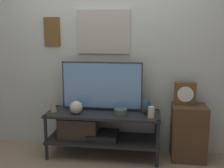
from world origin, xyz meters
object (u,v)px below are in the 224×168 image
at_px(vase_urn_stoneware, 146,106).
at_px(mantel_clock, 185,93).
at_px(vase_slim_bronze, 53,102).
at_px(television, 102,86).
at_px(vase_wide_bowl, 121,112).
at_px(candle_jar, 151,112).
at_px(vase_round_glass, 76,107).

xyz_separation_m(vase_urn_stoneware, mantel_clock, (0.45, 0.11, 0.15)).
bearing_deg(vase_slim_bronze, television, 14.77).
bearing_deg(mantel_clock, vase_wide_bowl, -166.34).
bearing_deg(candle_jar, vase_urn_stoneware, 114.30).
bearing_deg(vase_round_glass, vase_wide_bowl, 1.90).
bearing_deg(vase_wide_bowl, vase_slim_bronze, 178.48).
relative_size(vase_round_glass, candle_jar, 1.21).
bearing_deg(candle_jar, vase_round_glass, 178.00).
xyz_separation_m(vase_slim_bronze, mantel_clock, (1.57, 0.16, 0.13)).
bearing_deg(television, vase_wide_bowl, -34.60).
distance_m(vase_wide_bowl, vase_round_glass, 0.53).
relative_size(television, candle_jar, 7.75).
bearing_deg(candle_jar, vase_wide_bowl, 172.19).
xyz_separation_m(television, candle_jar, (0.60, -0.22, -0.25)).
height_order(vase_round_glass, mantel_clock, mantel_clock).
xyz_separation_m(vase_slim_bronze, candle_jar, (1.18, -0.07, -0.05)).
distance_m(vase_wide_bowl, candle_jar, 0.36).
bearing_deg(vase_slim_bronze, candle_jar, -3.41).
bearing_deg(vase_round_glass, candle_jar, -2.00).
xyz_separation_m(vase_wide_bowl, vase_round_glass, (-0.53, -0.02, 0.04)).
height_order(vase_slim_bronze, vase_round_glass, vase_slim_bronze).
bearing_deg(television, vase_round_glass, -145.47).
bearing_deg(television, vase_slim_bronze, -165.23).
bearing_deg(mantel_clock, vase_urn_stoneware, -166.79).
bearing_deg(vase_round_glass, television, 34.53).
distance_m(television, vase_wide_bowl, 0.41).
height_order(vase_wide_bowl, candle_jar, candle_jar).
bearing_deg(mantel_clock, television, -179.60).
xyz_separation_m(vase_round_glass, vase_urn_stoneware, (0.83, 0.09, 0.02)).
xyz_separation_m(vase_wide_bowl, mantel_clock, (0.74, 0.18, 0.21)).
height_order(television, vase_round_glass, television).
bearing_deg(candle_jar, mantel_clock, 30.34).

